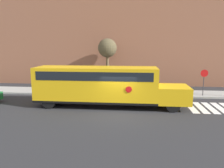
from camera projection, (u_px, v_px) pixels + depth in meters
ground_plane at (118, 113)px, 15.25m from camera, size 60.00×60.00×0.00m
sidewalk_strip at (123, 92)px, 21.61m from camera, size 44.00×3.00×0.15m
building_backdrop at (126, 28)px, 26.83m from camera, size 32.00×4.00×13.65m
crosswalk_stripes at (220, 108)px, 16.42m from camera, size 4.70×3.20×0.01m
school_bus at (103, 84)px, 16.68m from camera, size 11.53×2.57×3.03m
stop_sign at (204, 79)px, 19.67m from camera, size 0.66×0.10×2.53m
tree_near_sidewalk at (107, 49)px, 24.03m from camera, size 2.08×2.08×5.45m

